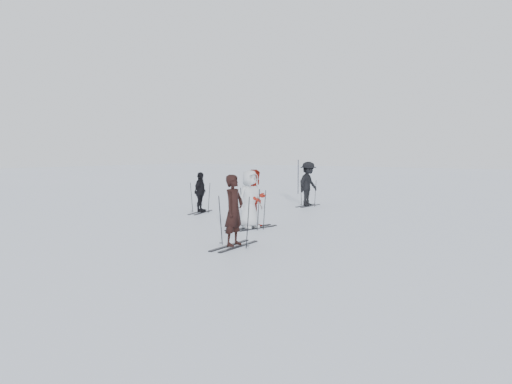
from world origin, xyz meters
TOP-DOWN VIEW (x-y plane):
  - ground at (0.00, 0.00)m, footprint 120.00×120.00m
  - skier_near_dark at (2.39, -3.27)m, footprint 0.50×0.70m
  - skier_red at (1.03, -0.46)m, footprint 0.80×0.97m
  - skier_grey at (0.96, -0.66)m, footprint 0.77×1.00m
  - skier_uphill_left at (-3.06, 1.47)m, footprint 0.65×1.00m
  - skier_uphill_far at (-0.80, 6.07)m, footprint 0.74×1.26m
  - skis_near_dark at (2.39, -3.27)m, footprint 1.93×1.16m
  - skis_red at (1.03, -0.46)m, footprint 1.84×1.13m
  - skis_grey at (0.96, -0.66)m, footprint 1.97×1.34m
  - skis_uphill_left at (-3.06, 1.47)m, footprint 1.88×1.37m
  - skis_uphill_far at (-0.80, 6.07)m, footprint 1.65×0.89m
  - piste_marker at (-4.44, 11.27)m, footprint 0.04×0.04m

SIDE VIEW (x-z plane):
  - ground at x=0.00m, z-range 0.00..0.00m
  - skis_uphill_far at x=-0.80m, z-range 0.00..1.20m
  - skis_uphill_left at x=-3.06m, z-range 0.00..1.23m
  - skis_red at x=1.03m, z-range 0.00..1.27m
  - skis_grey at x=0.96m, z-range 0.00..1.31m
  - skis_near_dark at x=2.39m, z-range 0.00..1.34m
  - skier_uphill_left at x=-3.06m, z-range 0.00..1.58m
  - skier_near_dark at x=2.39m, z-range 0.00..1.81m
  - skier_grey at x=0.96m, z-range 0.00..1.81m
  - skier_red at x=1.03m, z-range 0.00..1.83m
  - skier_uphill_far at x=-0.80m, z-range 0.00..1.94m
  - piste_marker at x=-4.44m, z-range 0.00..1.94m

